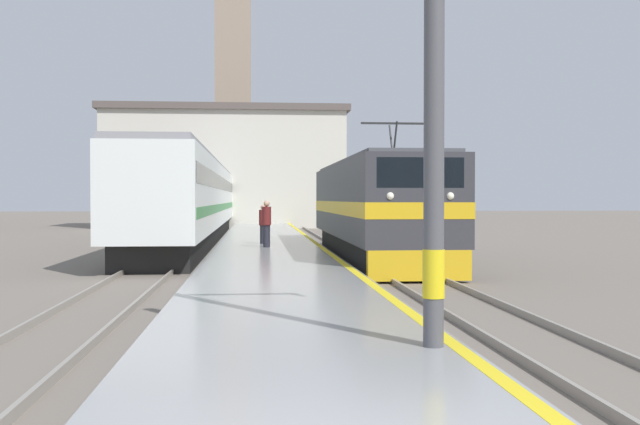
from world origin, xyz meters
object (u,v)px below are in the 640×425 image
(locomotive_train, at_px, (373,209))
(clock_tower, at_px, (233,61))
(person_on_platform, at_px, (267,223))
(passenger_train, at_px, (200,199))
(second_waiting_passenger, at_px, (263,223))
(catenary_mast, at_px, (441,53))

(locomotive_train, relative_size, clock_tower, 0.54)
(clock_tower, bearing_deg, person_on_platform, -86.70)
(locomotive_train, bearing_deg, passenger_train, 114.59)
(second_waiting_passenger, bearing_deg, catenary_mast, -84.75)
(person_on_platform, height_order, clock_tower, clock_tower)
(catenary_mast, relative_size, person_on_platform, 4.15)
(locomotive_train, height_order, passenger_train, locomotive_train)
(passenger_train, relative_size, clock_tower, 1.51)
(passenger_train, xyz_separation_m, person_on_platform, (3.58, -15.12, -0.87))
(catenary_mast, bearing_deg, person_on_platform, 95.54)
(passenger_train, relative_size, catenary_mast, 6.00)
(second_waiting_passenger, xyz_separation_m, clock_tower, (-2.36, 40.51, 13.91))
(second_waiting_passenger, relative_size, clock_tower, 0.05)
(locomotive_train, distance_m, passenger_train, 17.89)
(passenger_train, xyz_separation_m, catenary_mast, (5.42, -34.17, 1.81))
(locomotive_train, bearing_deg, person_on_platform, 163.51)
(person_on_platform, xyz_separation_m, clock_tower, (-2.46, 42.71, 13.81))
(person_on_platform, bearing_deg, catenary_mast, -84.46)
(catenary_mast, height_order, person_on_platform, catenary_mast)
(passenger_train, distance_m, catenary_mast, 34.65)
(locomotive_train, relative_size, second_waiting_passenger, 9.96)
(person_on_platform, relative_size, second_waiting_passenger, 1.11)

